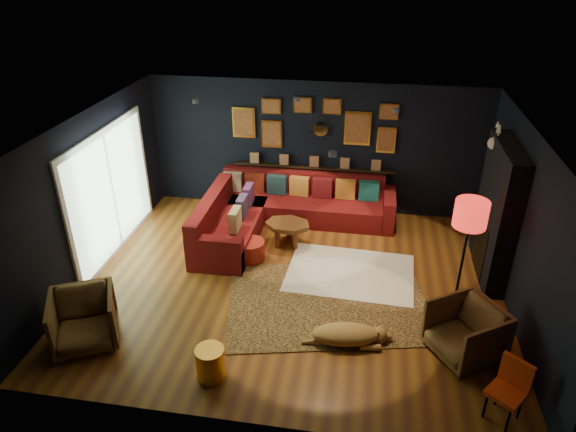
% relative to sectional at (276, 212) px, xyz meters
% --- Properties ---
extents(floor, '(6.50, 6.50, 0.00)m').
position_rel_sectional_xyz_m(floor, '(0.61, -1.81, -0.32)').
color(floor, brown).
rests_on(floor, ground).
extents(room_walls, '(6.50, 6.50, 6.50)m').
position_rel_sectional_xyz_m(room_walls, '(0.61, -1.81, 1.27)').
color(room_walls, black).
rests_on(room_walls, ground).
extents(sectional, '(3.41, 2.69, 0.86)m').
position_rel_sectional_xyz_m(sectional, '(0.00, 0.00, 0.00)').
color(sectional, maroon).
rests_on(sectional, ground).
extents(ledge, '(3.20, 0.12, 0.04)m').
position_rel_sectional_xyz_m(ledge, '(0.61, 0.87, 0.60)').
color(ledge, black).
rests_on(ledge, room_walls).
extents(gallery_wall, '(3.15, 0.04, 1.02)m').
position_rel_sectional_xyz_m(gallery_wall, '(0.60, 0.91, 1.48)').
color(gallery_wall, gold).
rests_on(gallery_wall, room_walls).
extents(sunburst_mirror, '(0.47, 0.16, 0.47)m').
position_rel_sectional_xyz_m(sunburst_mirror, '(0.71, 0.91, 1.38)').
color(sunburst_mirror, silver).
rests_on(sunburst_mirror, room_walls).
extents(fireplace, '(0.31, 1.60, 2.20)m').
position_rel_sectional_xyz_m(fireplace, '(3.71, -0.91, 0.70)').
color(fireplace, black).
rests_on(fireplace, ground).
extents(deer_head, '(0.50, 0.28, 0.45)m').
position_rel_sectional_xyz_m(deer_head, '(3.75, -0.41, 1.73)').
color(deer_head, white).
rests_on(deer_head, fireplace).
extents(sliding_door, '(0.06, 2.80, 2.20)m').
position_rel_sectional_xyz_m(sliding_door, '(-2.60, -1.21, 0.78)').
color(sliding_door, white).
rests_on(sliding_door, ground).
extents(ceiling_spots, '(3.30, 2.50, 0.06)m').
position_rel_sectional_xyz_m(ceiling_spots, '(0.61, -1.01, 2.24)').
color(ceiling_spots, black).
rests_on(ceiling_spots, room_walls).
extents(shag_rug, '(2.12, 1.59, 0.03)m').
position_rel_sectional_xyz_m(shag_rug, '(1.50, -1.37, -0.31)').
color(shag_rug, white).
rests_on(shag_rug, ground).
extents(leopard_rug, '(3.39, 2.73, 0.02)m').
position_rel_sectional_xyz_m(leopard_rug, '(1.21, -2.18, -0.31)').
color(leopard_rug, '#B28146').
rests_on(leopard_rug, ground).
extents(coffee_table, '(0.86, 0.67, 0.41)m').
position_rel_sectional_xyz_m(coffee_table, '(0.33, -0.60, 0.03)').
color(coffee_table, brown).
rests_on(coffee_table, shag_rug).
extents(pouf, '(0.50, 0.50, 0.32)m').
position_rel_sectional_xyz_m(pouf, '(-0.22, -1.20, -0.13)').
color(pouf, '#A0261A').
rests_on(pouf, shag_rug).
extents(armchair_left, '(1.07, 1.05, 0.84)m').
position_rel_sectional_xyz_m(armchair_left, '(-1.94, -3.60, 0.10)').
color(armchair_left, '#B37A3E').
rests_on(armchair_left, ground).
extents(armchair_right, '(1.07, 1.09, 0.83)m').
position_rel_sectional_xyz_m(armchair_right, '(3.06, -3.01, 0.09)').
color(armchair_right, '#B37A3E').
rests_on(armchair_right, ground).
extents(gold_stool, '(0.36, 0.36, 0.45)m').
position_rel_sectional_xyz_m(gold_stool, '(-0.09, -3.95, -0.10)').
color(gold_stool, gold).
rests_on(gold_stool, ground).
extents(orange_chair, '(0.52, 0.52, 0.78)m').
position_rel_sectional_xyz_m(orange_chair, '(3.40, -3.96, 0.13)').
color(orange_chair, black).
rests_on(orange_chair, ground).
extents(floor_lamp, '(0.47, 0.47, 1.70)m').
position_rel_sectional_xyz_m(floor_lamp, '(3.11, -1.86, 1.12)').
color(floor_lamp, black).
rests_on(floor_lamp, ground).
extents(dog, '(1.31, 0.77, 0.39)m').
position_rel_sectional_xyz_m(dog, '(1.53, -3.06, -0.11)').
color(dog, '#AE874D').
rests_on(dog, leopard_rug).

